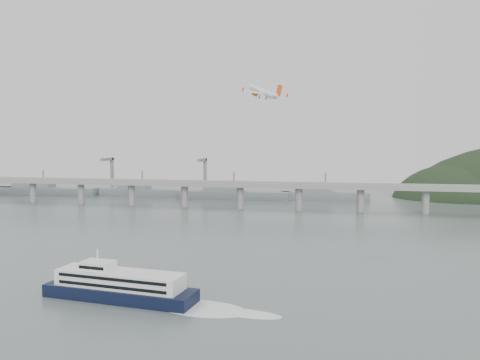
# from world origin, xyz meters

# --- Properties ---
(ground) EXTENTS (900.00, 900.00, 0.00)m
(ground) POSITION_xyz_m (0.00, 0.00, 0.00)
(ground) COLOR #566362
(ground) RESTS_ON ground
(bridge) EXTENTS (800.00, 22.00, 23.90)m
(bridge) POSITION_xyz_m (-1.15, 200.00, 17.65)
(bridge) COLOR gray
(bridge) RESTS_ON ground
(distant_fleet) EXTENTS (453.00, 60.90, 40.00)m
(distant_fleet) POSITION_xyz_m (-155.36, 265.08, 6.22)
(distant_fleet) COLOR slate
(distant_fleet) RESTS_ON ground
(ferry) EXTENTS (92.86, 22.99, 17.52)m
(ferry) POSITION_xyz_m (-24.43, -38.55, 4.75)
(ferry) COLOR black
(ferry) RESTS_ON ground
(airliner) EXTENTS (26.31, 27.51, 12.95)m
(airliner) POSITION_xyz_m (9.33, 77.18, 84.79)
(airliner) COLOR white
(airliner) RESTS_ON ground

